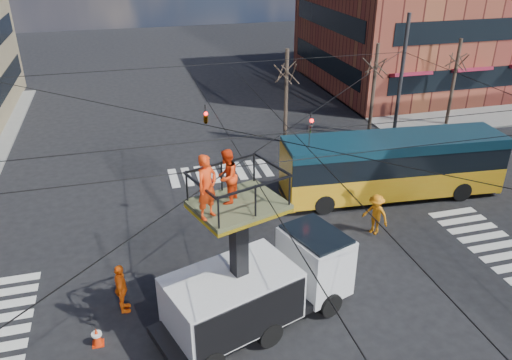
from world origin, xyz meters
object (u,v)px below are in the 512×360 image
object	(u,v)px
utility_truck	(260,270)
flagger	(376,214)
city_bus	(392,165)
worker_ground	(121,289)
traffic_cone	(97,336)

from	to	relation	value
utility_truck	flagger	xyz separation A→B (m)	(6.51, 4.07, -1.18)
utility_truck	city_bus	size ratio (longest dim) A/B	0.65
flagger	worker_ground	bearing A→B (deg)	-108.97
utility_truck	flagger	world-z (taller)	utility_truck
worker_ground	flagger	world-z (taller)	worker_ground
worker_ground	utility_truck	bearing A→B (deg)	-108.90
traffic_cone	flagger	distance (m)	12.58
utility_truck	traffic_cone	size ratio (longest dim) A/B	11.03
utility_truck	city_bus	distance (m)	11.48
city_bus	worker_ground	size ratio (longest dim) A/B	5.84
traffic_cone	flagger	size ratio (longest dim) A/B	0.35
flagger	utility_truck	bearing A→B (deg)	-88.89
traffic_cone	city_bus	bearing A→B (deg)	25.58
traffic_cone	worker_ground	world-z (taller)	worker_ground
utility_truck	traffic_cone	distance (m)	5.76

